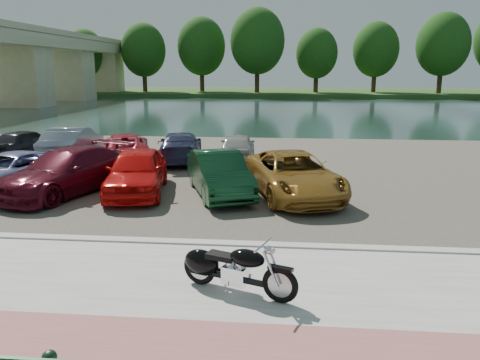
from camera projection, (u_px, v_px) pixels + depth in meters
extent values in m
plane|color=#595447|center=(219.00, 286.00, 9.15)|extent=(200.00, 200.00, 0.00)
cube|color=#9E9D95|center=(211.00, 309.00, 8.17)|extent=(60.00, 6.00, 0.10)
cube|color=#8F5751|center=(195.00, 357.00, 6.71)|extent=(60.00, 2.00, 0.01)
cube|color=#9E9D95|center=(230.00, 245.00, 11.07)|extent=(60.00, 0.30, 0.14)
cube|color=#423C35|center=(254.00, 169.00, 19.80)|extent=(60.00, 18.00, 0.04)
cube|color=#1A2F2A|center=(272.00, 110.00, 47.90)|extent=(120.00, 40.00, 0.00)
cube|color=#264719|center=(277.00, 92.00, 78.82)|extent=(120.00, 24.00, 0.60)
cube|color=tan|center=(5.00, 39.00, 48.76)|extent=(7.00, 56.00, 1.40)
cube|color=tan|center=(4.00, 29.00, 48.53)|extent=(7.00, 56.00, 0.70)
cube|color=tan|center=(19.00, 74.00, 51.53)|extent=(6.00, 4.00, 7.20)
cube|color=tan|center=(68.00, 73.00, 63.16)|extent=(6.00, 4.00, 7.20)
cube|color=tan|center=(102.00, 72.00, 74.78)|extent=(6.00, 4.00, 7.20)
sphere|color=#15301D|center=(49.00, 357.00, 5.51)|extent=(0.18, 0.18, 0.18)
cylinder|color=#332312|center=(86.00, 77.00, 73.78)|extent=(0.70, 0.70, 4.50)
ellipsoid|color=#11360E|center=(85.00, 54.00, 72.94)|extent=(6.30, 6.30, 7.56)
cylinder|color=#332312|center=(145.00, 76.00, 74.27)|extent=(0.70, 0.70, 4.95)
ellipsoid|color=#11360E|center=(143.00, 50.00, 73.35)|extent=(6.93, 6.93, 8.32)
cylinder|color=#332312|center=(202.00, 74.00, 74.76)|extent=(0.70, 0.70, 5.40)
ellipsoid|color=#11360E|center=(201.00, 46.00, 73.76)|extent=(7.56, 7.56, 9.07)
cylinder|color=#332312|center=(257.00, 73.00, 71.18)|extent=(0.70, 0.70, 5.85)
ellipsoid|color=#11360E|center=(257.00, 41.00, 70.09)|extent=(8.19, 8.19, 9.83)
cylinder|color=#332312|center=(316.00, 77.00, 71.88)|extent=(0.70, 0.70, 4.50)
ellipsoid|color=#11360E|center=(317.00, 53.00, 71.04)|extent=(6.30, 6.30, 7.56)
cylinder|color=#332312|center=(374.00, 76.00, 72.37)|extent=(0.70, 0.70, 4.95)
ellipsoid|color=#11360E|center=(376.00, 49.00, 71.45)|extent=(6.93, 6.93, 8.32)
cylinder|color=#332312|center=(440.00, 75.00, 68.79)|extent=(0.70, 0.70, 5.40)
ellipsoid|color=#11360E|center=(443.00, 44.00, 67.79)|extent=(7.56, 7.56, 9.07)
torus|color=black|center=(280.00, 285.00, 8.21)|extent=(0.68, 0.35, 0.68)
torus|color=black|center=(200.00, 268.00, 8.92)|extent=(0.68, 0.35, 0.68)
cylinder|color=#B2B2B7|center=(280.00, 285.00, 8.21)|extent=(0.45, 0.22, 0.46)
cylinder|color=#B2B2B7|center=(200.00, 268.00, 8.92)|extent=(0.45, 0.22, 0.46)
cylinder|color=silver|center=(271.00, 269.00, 8.12)|extent=(0.32, 0.16, 0.63)
cylinder|color=silver|center=(275.00, 265.00, 8.29)|extent=(0.32, 0.16, 0.63)
cylinder|color=silver|center=(263.00, 245.00, 8.20)|extent=(0.30, 0.71, 0.04)
sphere|color=silver|center=(269.00, 250.00, 8.17)|extent=(0.21, 0.21, 0.16)
sphere|color=silver|center=(272.00, 251.00, 8.14)|extent=(0.14, 0.14, 0.11)
cube|color=black|center=(281.00, 268.00, 8.14)|extent=(0.47, 0.29, 0.06)
cube|color=black|center=(238.00, 279.00, 8.58)|extent=(1.16, 0.52, 0.08)
cube|color=silver|center=(236.00, 275.00, 8.59)|extent=(0.53, 0.46, 0.34)
cylinder|color=silver|center=(241.00, 266.00, 8.50)|extent=(0.29, 0.26, 0.27)
cylinder|color=silver|center=(231.00, 264.00, 8.58)|extent=(0.29, 0.26, 0.27)
ellipsoid|color=black|center=(247.00, 258.00, 8.40)|extent=(0.76, 0.58, 0.32)
cube|color=black|center=(221.00, 256.00, 8.65)|extent=(0.61, 0.46, 0.10)
ellipsoid|color=black|center=(202.00, 262.00, 8.87)|extent=(0.80, 0.57, 0.50)
cube|color=black|center=(200.00, 265.00, 8.91)|extent=(0.44, 0.31, 0.30)
cylinder|color=silver|center=(225.00, 275.00, 8.89)|extent=(1.06, 0.48, 0.09)
cylinder|color=silver|center=(225.00, 271.00, 8.87)|extent=(1.06, 0.48, 0.09)
cylinder|color=#B2B2B7|center=(226.00, 289.00, 8.52)|extent=(0.07, 0.14, 0.22)
imported|color=#7E88B8|center=(10.00, 171.00, 16.41)|extent=(3.22, 4.83, 1.23)
imported|color=#520B1B|center=(67.00, 171.00, 15.72)|extent=(3.70, 5.58, 1.50)
imported|color=red|center=(137.00, 171.00, 15.66)|extent=(2.51, 4.69, 1.52)
imported|color=#0F391D|center=(219.00, 174.00, 15.49)|extent=(2.91, 4.60, 1.43)
imported|color=olive|center=(293.00, 175.00, 15.32)|extent=(3.76, 5.63, 1.44)
imported|color=black|center=(26.00, 142.00, 22.51)|extent=(2.41, 4.08, 1.30)
imported|color=slate|center=(73.00, 143.00, 21.41)|extent=(2.09, 4.80, 1.54)
imported|color=maroon|center=(126.00, 147.00, 21.46)|extent=(3.35, 4.89, 1.24)
imported|color=#272C4C|center=(181.00, 147.00, 21.17)|extent=(2.59, 4.82, 1.33)
imported|color=#A5A5A1|center=(237.00, 147.00, 21.16)|extent=(1.71, 3.87, 1.29)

